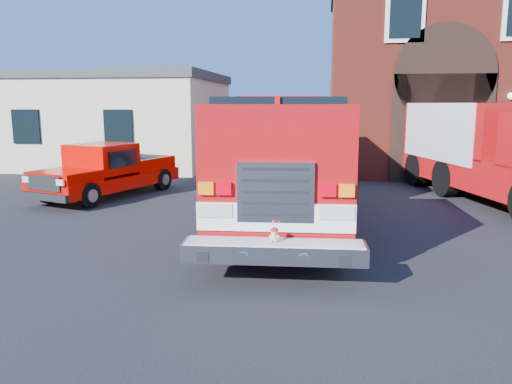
# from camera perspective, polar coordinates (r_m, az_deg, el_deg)

# --- Properties ---
(ground) EXTENTS (100.00, 100.00, 0.00)m
(ground) POSITION_cam_1_polar(r_m,az_deg,el_deg) (10.76, 0.88, -5.72)
(ground) COLOR black
(ground) RESTS_ON ground
(parking_stripe_far) EXTENTS (0.12, 3.00, 0.01)m
(parking_stripe_far) POSITION_cam_1_polar(r_m,az_deg,el_deg) (18.29, 24.42, -0.04)
(parking_stripe_far) COLOR yellow
(parking_stripe_far) RESTS_ON ground
(fire_station) EXTENTS (15.20, 10.20, 8.45)m
(fire_station) POSITION_cam_1_polar(r_m,az_deg,el_deg) (25.50, 26.13, 12.04)
(fire_station) COLOR maroon
(fire_station) RESTS_ON ground
(side_building) EXTENTS (10.20, 8.20, 4.35)m
(side_building) POSITION_cam_1_polar(r_m,az_deg,el_deg) (25.44, -16.07, 8.05)
(side_building) COLOR beige
(side_building) RESTS_ON ground
(fire_engine) EXTENTS (3.24, 10.10, 3.07)m
(fire_engine) POSITION_cam_1_polar(r_m,az_deg,el_deg) (12.72, 3.34, 4.03)
(fire_engine) COLOR black
(fire_engine) RESTS_ON ground
(pickup_truck) EXTENTS (3.41, 5.50, 1.70)m
(pickup_truck) POSITION_cam_1_polar(r_m,az_deg,el_deg) (16.56, -16.55, 2.28)
(pickup_truck) COLOR black
(pickup_truck) RESTS_ON ground
(secondary_truck) EXTENTS (5.01, 9.49, 2.95)m
(secondary_truck) POSITION_cam_1_polar(r_m,az_deg,el_deg) (16.60, 26.30, 4.46)
(secondary_truck) COLOR black
(secondary_truck) RESTS_ON ground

